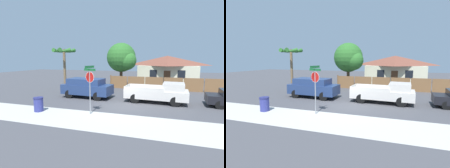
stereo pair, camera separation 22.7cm
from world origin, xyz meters
The scene contains 10 objects.
ground_plane centered at (0.00, 0.00, 0.00)m, with size 80.00×80.00×0.00m, color #47474C.
sidewalk_strip centered at (0.00, -3.60, 0.00)m, with size 36.00×3.20×0.01m.
wooden_fence centered at (3.14, 8.20, 0.76)m, with size 13.00×0.12×1.62m.
house centered at (3.53, 16.19, 2.15)m, with size 9.11×7.04×4.16m.
oak_tree centered at (-2.06, 9.24, 3.74)m, with size 3.93×3.74×5.70m.
palm_tree centered at (-7.41, 4.19, 4.10)m, with size 2.39×2.59×4.81m.
red_suv centered at (-3.70, 2.03, 0.99)m, with size 4.79×2.21×1.81m.
orange_pickup centered at (2.87, 2.01, 0.84)m, with size 5.17×2.31×1.70m.
stop_sign centered at (-1.31, -2.54, 2.17)m, with size 0.93×0.84×3.20m.
trash_bin centered at (-5.00, -3.05, 0.50)m, with size 0.66×0.66×0.99m.
Camera 1 is at (3.39, -12.82, 3.60)m, focal length 28.00 mm.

